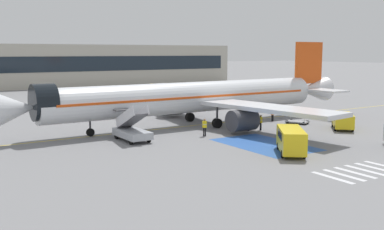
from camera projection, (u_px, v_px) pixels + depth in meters
ground_plane at (203, 125)px, 53.44m from camera, size 600.00×600.00×0.00m
apron_leadline_yellow at (191, 126)px, 53.12m from camera, size 79.48×0.93×0.01m
apron_stand_patch_blue at (265, 145)px, 42.28m from camera, size 6.09×9.81×0.01m
apron_walkway_bar_0 at (332, 178)px, 31.16m from camera, size 0.44×3.60×0.01m
apron_walkway_bar_1 at (344, 175)px, 31.80m from camera, size 0.44×3.60×0.01m
apron_walkway_bar_2 at (355, 173)px, 32.44m from camera, size 0.44×3.60×0.01m
apron_walkway_bar_3 at (365, 170)px, 33.08m from camera, size 0.44×3.60×0.01m
apron_walkway_bar_4 at (375, 168)px, 33.72m from camera, size 0.44×3.60×0.01m
airliner at (196, 97)px, 53.04m from camera, size 44.85×35.99×10.03m
boarding_stairs_forward at (132, 131)px, 44.11m from camera, size 2.24×5.25×3.72m
fuel_tanker at (155, 93)px, 77.12m from camera, size 8.95×3.69×3.33m
service_van_1 at (343, 120)px, 50.61m from camera, size 4.67×4.67×1.77m
service_van_2 at (291, 139)px, 38.29m from camera, size 4.72×5.37×2.17m
baggage_cart at (297, 122)px, 54.60m from camera, size 2.39×2.98×0.87m
ground_crew_0 at (205, 126)px, 46.35m from camera, size 0.48×0.35×1.84m
ground_crew_1 at (248, 122)px, 49.57m from camera, size 0.26×0.45×1.74m
ground_crew_2 at (273, 114)px, 56.52m from camera, size 0.43×0.24×1.66m
ground_crew_3 at (261, 121)px, 49.98m from camera, size 0.35×0.48×1.72m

